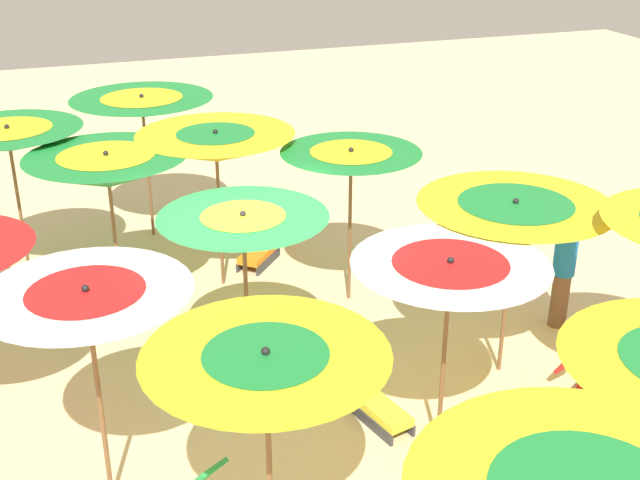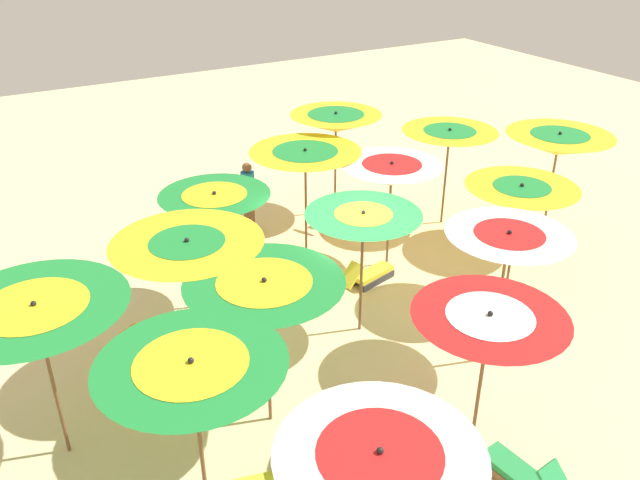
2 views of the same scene
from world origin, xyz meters
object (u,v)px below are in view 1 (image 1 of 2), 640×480
at_px(beach_umbrella_4, 142,107).
at_px(beach_umbrella_12, 88,310).
at_px(lounger_1, 373,401).
at_px(beach_umbrella_7, 244,234).
at_px(beach_umbrella_3, 216,147).
at_px(beach_umbrella_8, 108,171).
at_px(beach_umbrella_9, 9,139).
at_px(beach_umbrella_6, 449,282).
at_px(beach_umbrella_1, 514,216).
at_px(beachgoer_0, 564,267).
at_px(beach_umbrella_2, 351,163).
at_px(lounger_5, 615,390).
at_px(lounger_3, 261,250).
at_px(lounger_2, 31,292).
at_px(beach_umbrella_11, 266,371).

relative_size(beach_umbrella_4, beach_umbrella_12, 1.03).
bearing_deg(lounger_1, beach_umbrella_7, -144.30).
bearing_deg(beach_umbrella_3, beach_umbrella_4, -161.86).
xyz_separation_m(beach_umbrella_8, beach_umbrella_9, (-1.43, -1.20, 0.13)).
bearing_deg(beach_umbrella_6, beach_umbrella_3, -163.90).
bearing_deg(beach_umbrella_1, beach_umbrella_7, -101.33).
relative_size(beach_umbrella_4, beach_umbrella_8, 1.02).
distance_m(beach_umbrella_1, beach_umbrella_3, 4.40).
bearing_deg(beach_umbrella_4, beach_umbrella_12, -12.18).
bearing_deg(beach_umbrella_1, beach_umbrella_12, -80.54).
height_order(beach_umbrella_6, beachgoer_0, beach_umbrella_6).
xyz_separation_m(beach_umbrella_9, beach_umbrella_12, (5.19, 0.64, -0.13)).
distance_m(beach_umbrella_1, beach_umbrella_6, 1.81).
bearing_deg(beach_umbrella_8, beach_umbrella_4, 162.73).
bearing_deg(beach_umbrella_2, beach_umbrella_1, 24.81).
xyz_separation_m(beach_umbrella_3, lounger_5, (4.56, 3.60, -1.94)).
xyz_separation_m(beach_umbrella_8, lounger_5, (4.07, 5.16, -1.93)).
bearing_deg(beach_umbrella_9, beach_umbrella_4, 121.70).
relative_size(beach_umbrella_3, beach_umbrella_7, 1.04).
relative_size(beach_umbrella_3, lounger_5, 1.88).
xyz_separation_m(beach_umbrella_3, beachgoer_0, (2.73, 4.05, -1.27)).
height_order(beach_umbrella_12, lounger_3, beach_umbrella_12).
distance_m(beach_umbrella_9, lounger_1, 6.33).
xyz_separation_m(beach_umbrella_4, beach_umbrella_8, (2.68, -0.83, -0.10)).
height_order(beach_umbrella_8, beachgoer_0, beach_umbrella_8).
bearing_deg(beach_umbrella_4, beach_umbrella_8, -17.27).
xyz_separation_m(lounger_2, lounger_3, (-0.33, 3.48, -0.00)).
height_order(beach_umbrella_3, lounger_2, beach_umbrella_3).
relative_size(lounger_1, lounger_3, 1.19).
bearing_deg(lounger_5, lounger_2, -158.71).
height_order(beach_umbrella_2, beach_umbrella_12, beach_umbrella_12).
xyz_separation_m(beach_umbrella_11, lounger_3, (-6.31, 1.62, -1.96)).
bearing_deg(lounger_5, beach_umbrella_9, -162.55).
bearing_deg(beach_umbrella_2, lounger_3, -151.21).
relative_size(beach_umbrella_1, beach_umbrella_3, 0.95).
bearing_deg(lounger_1, beach_umbrella_1, 87.40).
bearing_deg(lounger_1, beach_umbrella_2, 150.32).
bearing_deg(beach_umbrella_12, beach_umbrella_7, 128.49).
xyz_separation_m(beach_umbrella_6, lounger_3, (-5.13, -0.58, -1.80)).
bearing_deg(beachgoer_0, beach_umbrella_8, 171.86).
bearing_deg(beach_umbrella_6, beach_umbrella_7, -136.58).
bearing_deg(beachgoer_0, beach_umbrella_6, -132.20).
height_order(beach_umbrella_4, beach_umbrella_6, beach_umbrella_4).
xyz_separation_m(beach_umbrella_3, beach_umbrella_4, (-2.19, -0.72, 0.09)).
bearing_deg(lounger_5, beach_umbrella_6, -121.23).
relative_size(beach_umbrella_6, beach_umbrella_9, 0.91).
height_order(beach_umbrella_9, lounger_2, beach_umbrella_9).
height_order(beach_umbrella_2, lounger_3, beach_umbrella_2).
distance_m(beach_umbrella_3, beachgoer_0, 5.05).
xyz_separation_m(beach_umbrella_1, beachgoer_0, (-0.72, 1.32, -1.20)).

